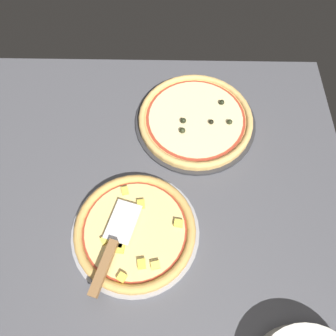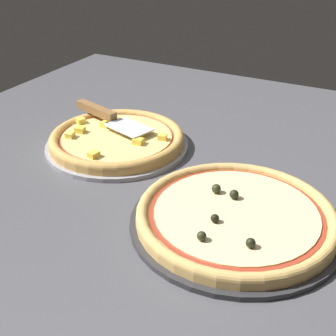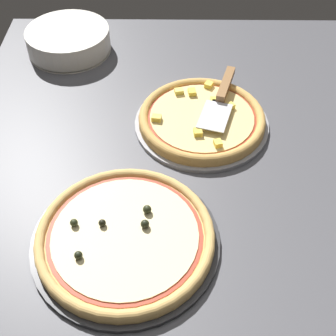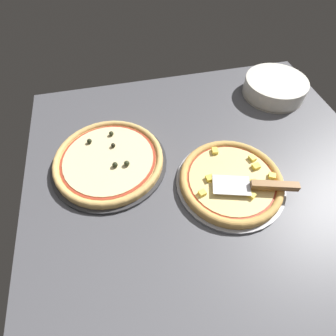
# 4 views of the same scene
# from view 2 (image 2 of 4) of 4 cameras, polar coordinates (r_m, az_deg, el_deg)

# --- Properties ---
(ground_plane) EXTENTS (1.25, 1.15, 0.04)m
(ground_plane) POSITION_cam_2_polar(r_m,az_deg,el_deg) (1.11, -3.23, 1.62)
(ground_plane) COLOR #4C4C51
(pizza_pan_front) EXTENTS (0.34, 0.34, 0.01)m
(pizza_pan_front) POSITION_cam_2_polar(r_m,az_deg,el_deg) (1.11, -6.20, 2.78)
(pizza_pan_front) COLOR #939399
(pizza_pan_front) RESTS_ON ground_plane
(pizza_front) EXTENTS (0.32, 0.32, 0.03)m
(pizza_front) POSITION_cam_2_polar(r_m,az_deg,el_deg) (1.10, -6.26, 3.61)
(pizza_front) COLOR tan
(pizza_front) RESTS_ON pizza_pan_front
(pizza_pan_back) EXTENTS (0.38, 0.38, 0.01)m
(pizza_pan_back) POSITION_cam_2_polar(r_m,az_deg,el_deg) (0.85, 8.21, -6.64)
(pizza_pan_back) COLOR #2D2D30
(pizza_pan_back) RESTS_ON ground_plane
(pizza_back) EXTENTS (0.35, 0.35, 0.04)m
(pizza_back) POSITION_cam_2_polar(r_m,az_deg,el_deg) (0.84, 8.28, -5.66)
(pizza_back) COLOR #DBAD60
(pizza_back) RESTS_ON pizza_pan_back
(serving_spatula) EXTENTS (0.11, 0.25, 0.02)m
(serving_spatula) POSITION_cam_2_polar(r_m,az_deg,el_deg) (1.18, -7.89, 6.57)
(serving_spatula) COLOR silver
(serving_spatula) RESTS_ON pizza_front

